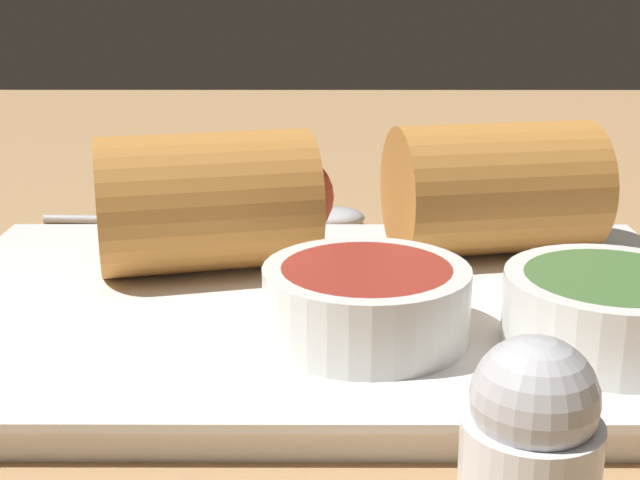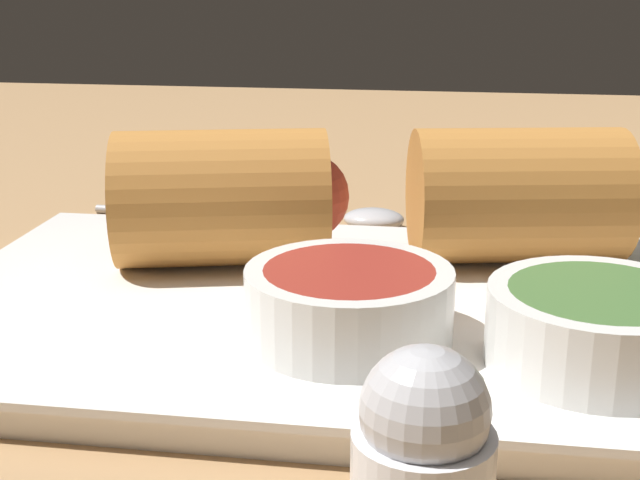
{
  "view_description": "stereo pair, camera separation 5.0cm",
  "coord_description": "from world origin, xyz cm",
  "px_view_note": "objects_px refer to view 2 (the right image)",
  "views": [
    {
      "loc": [
        2.99,
        36.37,
        16.3
      ],
      "look_at": [
        3.07,
        2.82,
        5.89
      ],
      "focal_mm": 50.0,
      "sensor_mm": 36.0,
      "label": 1
    },
    {
      "loc": [
        -1.99,
        35.99,
        16.3
      ],
      "look_at": [
        3.07,
        2.82,
        5.89
      ],
      "focal_mm": 50.0,
      "sensor_mm": 36.0,
      "label": 2
    }
  ],
  "objects_px": {
    "serving_plate": "(320,314)",
    "dipping_bowl_near": "(349,301)",
    "dipping_bowl_far": "(599,325)",
    "spoon": "(333,218)"
  },
  "relations": [
    {
      "from": "dipping_bowl_far",
      "to": "spoon",
      "type": "height_order",
      "value": "dipping_bowl_far"
    },
    {
      "from": "serving_plate",
      "to": "dipping_bowl_near",
      "type": "height_order",
      "value": "dipping_bowl_near"
    },
    {
      "from": "spoon",
      "to": "dipping_bowl_near",
      "type": "bearing_deg",
      "value": 99.55
    },
    {
      "from": "dipping_bowl_near",
      "to": "spoon",
      "type": "bearing_deg",
      "value": -80.45
    },
    {
      "from": "serving_plate",
      "to": "dipping_bowl_far",
      "type": "bearing_deg",
      "value": 154.02
    },
    {
      "from": "dipping_bowl_near",
      "to": "serving_plate",
      "type": "bearing_deg",
      "value": -67.8
    },
    {
      "from": "serving_plate",
      "to": "dipping_bowl_near",
      "type": "bearing_deg",
      "value": 112.2
    },
    {
      "from": "serving_plate",
      "to": "dipping_bowl_far",
      "type": "distance_m",
      "value": 0.11
    },
    {
      "from": "dipping_bowl_near",
      "to": "dipping_bowl_far",
      "type": "height_order",
      "value": "same"
    },
    {
      "from": "serving_plate",
      "to": "dipping_bowl_far",
      "type": "xyz_separation_m",
      "value": [
        -0.1,
        0.05,
        0.02
      ]
    }
  ]
}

